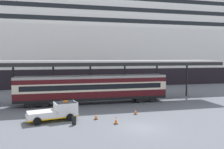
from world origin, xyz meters
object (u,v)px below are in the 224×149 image
Objects in this scene: cruise_ship at (111,33)px; train_carriage at (93,88)px; traffic_cone_near at (96,116)px; quay_bollard at (74,120)px; traffic_cone_mid at (116,120)px; traffic_cone_far at (136,112)px; service_truck at (57,111)px.

cruise_ship reaches higher than train_carriage.
cruise_ship reaches higher than traffic_cone_near.
traffic_cone_near is at bearing -105.53° from cruise_ship.
cruise_ship is at bearing 71.87° from quay_bollard.
quay_bollard is at bearing 170.27° from traffic_cone_mid.
traffic_cone_far is (3.23, 3.24, -0.08)m from traffic_cone_mid.
service_truck reaches higher than traffic_cone_near.
cruise_ship reaches higher than traffic_cone_mid.
train_carriage is at bearing 83.29° from traffic_cone_near.
cruise_ship is at bearing 80.96° from traffic_cone_far.
train_carriage reaches higher than service_truck.
train_carriage is at bearing -107.83° from cruise_ship.
traffic_cone_near is 1.14× the size of traffic_cone_far.
train_carriage is 8.68m from traffic_cone_far.
traffic_cone_mid is at bearing -26.20° from service_truck.
traffic_cone_near is 2.73m from traffic_cone_mid.
service_truck is 5.75× the size of quay_bollard.
quay_bollard reaches higher than traffic_cone_mid.
service_truck is at bearing 127.76° from quay_bollard.
quay_bollard reaches higher than traffic_cone_far.
train_carriage is at bearing 56.97° from service_truck.
cruise_ship is 207.84× the size of traffic_cone_near.
quay_bollard is (1.66, -2.14, -0.47)m from service_truck.
traffic_cone_far is at bearing 2.48° from service_truck.
cruise_ship is 6.83× the size of train_carriage.
cruise_ship reaches higher than quay_bollard.
traffic_cone_near is at bearing -167.47° from traffic_cone_far.
traffic_cone_mid is 4.58m from traffic_cone_far.
service_truck reaches higher than quay_bollard.
train_carriage reaches higher than quay_bollard.
quay_bollard is (-4.14, 0.71, 0.13)m from traffic_cone_mid.
traffic_cone_mid is 4.20m from quay_bollard.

